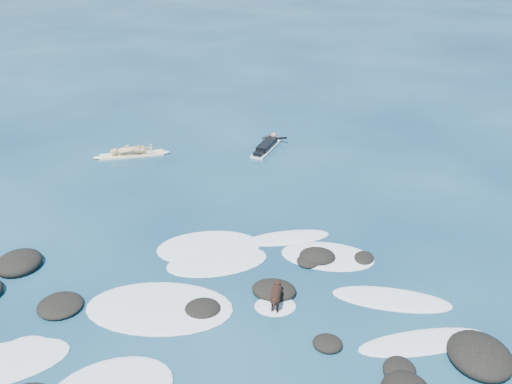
{
  "coord_description": "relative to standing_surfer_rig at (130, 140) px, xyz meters",
  "views": [
    {
      "loc": [
        0.89,
        -12.92,
        9.33
      ],
      "look_at": [
        1.78,
        4.0,
        0.9
      ],
      "focal_mm": 40.0,
      "sensor_mm": 36.0,
      "label": 1
    }
  ],
  "objects": [
    {
      "name": "ground",
      "position": [
        3.17,
        -9.49,
        -0.71
      ],
      "size": [
        160.0,
        160.0,
        0.0
      ],
      "primitive_type": "plane",
      "color": "#0A2642",
      "rests_on": "ground"
    },
    {
      "name": "reef_rocks",
      "position": [
        3.31,
        -11.22,
        -0.6
      ],
      "size": [
        14.29,
        7.65,
        0.6
      ],
      "color": "black",
      "rests_on": "ground"
    },
    {
      "name": "breaking_foam",
      "position": [
        3.14,
        -10.19,
        -0.7
      ],
      "size": [
        13.41,
        8.31,
        0.12
      ],
      "color": "white",
      "rests_on": "ground"
    },
    {
      "name": "standing_surfer_rig",
      "position": [
        0.0,
        0.0,
        0.0
      ],
      "size": [
        3.18,
        0.96,
        1.81
      ],
      "rotation": [
        0.0,
        0.0,
        0.16
      ],
      "color": "#ECE8BC",
      "rests_on": "ground"
    },
    {
      "name": "paddling_surfer_rig",
      "position": [
        5.74,
        0.45,
        -0.55
      ],
      "size": [
        1.72,
        2.61,
        0.47
      ],
      "rotation": [
        0.0,
        0.0,
        1.13
      ],
      "color": "silver",
      "rests_on": "ground"
    },
    {
      "name": "dog",
      "position": [
        5.21,
        -10.48,
        -0.28
      ],
      "size": [
        0.38,
        1.01,
        0.65
      ],
      "rotation": [
        0.0,
        0.0,
        1.37
      ],
      "color": "black",
      "rests_on": "ground"
    }
  ]
}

